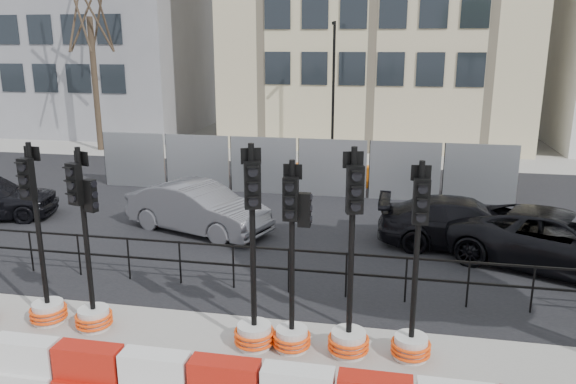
# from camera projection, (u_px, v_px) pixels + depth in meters

# --- Properties ---
(ground) EXTENTS (120.00, 120.00, 0.00)m
(ground) POSITION_uv_depth(u_px,v_px,m) (217.00, 314.00, 10.92)
(ground) COLOR #51514C
(ground) RESTS_ON ground
(road) EXTENTS (40.00, 14.00, 0.03)m
(road) POSITION_uv_depth(u_px,v_px,m) (286.00, 211.00, 17.56)
(road) COLOR black
(road) RESTS_ON ground
(sidewalk_far) EXTENTS (40.00, 4.00, 0.02)m
(sidewalk_far) POSITION_uv_depth(u_px,v_px,m) (324.00, 156.00, 26.09)
(sidewalk_far) COLOR gray
(sidewalk_far) RESTS_ON ground
(building_grey) EXTENTS (11.00, 9.06, 14.00)m
(building_grey) POSITION_uv_depth(u_px,v_px,m) (100.00, 9.00, 32.55)
(building_grey) COLOR gray
(building_grey) RESTS_ON ground
(kerb_railing) EXTENTS (18.00, 0.04, 1.00)m
(kerb_railing) POSITION_uv_depth(u_px,v_px,m) (233.00, 259.00, 11.88)
(kerb_railing) COLOR black
(kerb_railing) RESTS_ON ground
(heras_fencing) EXTENTS (14.33, 1.72, 2.00)m
(heras_fencing) POSITION_uv_depth(u_px,v_px,m) (301.00, 171.00, 20.04)
(heras_fencing) COLOR gray
(heras_fencing) RESTS_ON ground
(lamp_post_far) EXTENTS (0.12, 0.56, 6.00)m
(lamp_post_far) POSITION_uv_depth(u_px,v_px,m) (333.00, 88.00, 24.21)
(lamp_post_far) COLOR black
(lamp_post_far) RESTS_ON ground
(tree_bare_far) EXTENTS (2.00, 2.00, 9.00)m
(tree_bare_far) POSITION_uv_depth(u_px,v_px,m) (89.00, 8.00, 25.93)
(tree_bare_far) COLOR #473828
(tree_bare_far) RESTS_ON ground
(barrier_row) EXTENTS (15.70, 0.50, 0.80)m
(barrier_row) POSITION_uv_depth(u_px,v_px,m) (156.00, 380.00, 8.17)
(barrier_row) COLOR red
(barrier_row) RESTS_ON ground
(traffic_signal_c) EXTENTS (0.68, 0.68, 3.45)m
(traffic_signal_c) POSITION_uv_depth(u_px,v_px,m) (45.00, 288.00, 10.40)
(traffic_signal_c) COLOR silver
(traffic_signal_c) RESTS_ON ground
(traffic_signal_d) EXTENTS (0.67, 0.67, 3.41)m
(traffic_signal_d) POSITION_uv_depth(u_px,v_px,m) (91.00, 289.00, 10.14)
(traffic_signal_d) COLOR silver
(traffic_signal_d) RESTS_ON ground
(traffic_signal_e) EXTENTS (0.71, 0.71, 3.59)m
(traffic_signal_e) POSITION_uv_depth(u_px,v_px,m) (254.00, 309.00, 9.55)
(traffic_signal_e) COLOR silver
(traffic_signal_e) RESTS_ON ground
(traffic_signal_f) EXTENTS (0.66, 0.66, 3.34)m
(traffic_signal_f) POSITION_uv_depth(u_px,v_px,m) (292.00, 308.00, 9.45)
(traffic_signal_f) COLOR silver
(traffic_signal_f) RESTS_ON ground
(traffic_signal_g) EXTENTS (0.70, 0.70, 3.58)m
(traffic_signal_g) POSITION_uv_depth(u_px,v_px,m) (349.00, 315.00, 9.32)
(traffic_signal_g) COLOR silver
(traffic_signal_g) RESTS_ON ground
(traffic_signal_h) EXTENTS (0.67, 0.67, 3.38)m
(traffic_signal_h) POSITION_uv_depth(u_px,v_px,m) (412.00, 321.00, 9.21)
(traffic_signal_h) COLOR silver
(traffic_signal_h) RESTS_ON ground
(car_b) EXTENTS (4.05, 5.07, 1.37)m
(car_b) POSITION_uv_depth(u_px,v_px,m) (198.00, 208.00, 15.54)
(car_b) COLOR #56565C
(car_b) RESTS_ON ground
(car_c) EXTENTS (1.89, 4.45, 1.28)m
(car_c) POSITION_uv_depth(u_px,v_px,m) (465.00, 224.00, 14.34)
(car_c) COLOR black
(car_c) RESTS_ON ground
(car_d) EXTENTS (5.90, 6.61, 1.37)m
(car_d) POSITION_uv_depth(u_px,v_px,m) (560.00, 242.00, 12.92)
(car_d) COLOR black
(car_d) RESTS_ON ground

